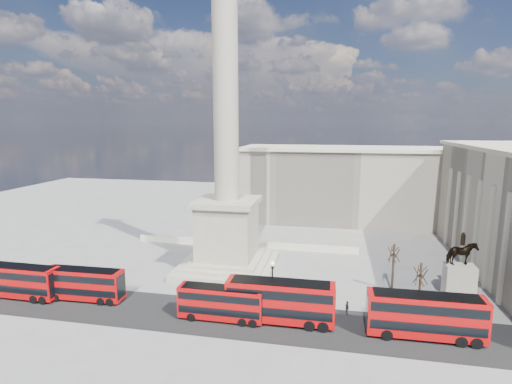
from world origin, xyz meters
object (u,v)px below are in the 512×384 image
object	(u,v)px
pedestrian_crossing	(347,308)
red_bus_d	(426,316)
red_bus_b	(221,303)
pedestrian_standing	(385,299)
red_bus_a	(84,284)
red_bus_c	(281,301)
pedestrian_walking	(303,297)
victorian_lamp	(272,285)
nelsons_column	(227,185)
red_bus_e	(19,281)
equestrian_statue	(459,278)

from	to	relation	value
pedestrian_crossing	red_bus_d	bearing A→B (deg)	-133.90
red_bus_b	pedestrian_standing	size ratio (longest dim) A/B	5.75
red_bus_a	pedestrian_crossing	xyz separation A→B (m)	(32.18, 2.55, -1.32)
red_bus_c	red_bus_d	bearing A→B (deg)	-1.31
red_bus_c	pedestrian_walking	distance (m)	6.03
red_bus_d	victorian_lamp	size ratio (longest dim) A/B	1.71
nelsons_column	victorian_lamp	bearing A→B (deg)	-57.23
red_bus_c	red_bus_e	size ratio (longest dim) A/B	1.14
red_bus_a	pedestrian_standing	bearing A→B (deg)	7.45
red_bus_b	red_bus_e	xyz separation A→B (m)	(-26.74, 0.58, 0.18)
pedestrian_crossing	pedestrian_walking	bearing A→B (deg)	51.17
red_bus_b	pedestrian_walking	world-z (taller)	red_bus_b
red_bus_a	equestrian_statue	size ratio (longest dim) A/B	1.13
red_bus_d	red_bus_a	bearing A→B (deg)	177.53
red_bus_e	nelsons_column	bearing A→B (deg)	33.62
red_bus_a	pedestrian_standing	size ratio (longest dim) A/B	6.00
nelsons_column	red_bus_c	world-z (taller)	nelsons_column
pedestrian_walking	red_bus_c	bearing A→B (deg)	-97.76
red_bus_d	equestrian_statue	distance (m)	11.44
nelsons_column	equestrian_statue	world-z (taller)	nelsons_column
red_bus_b	pedestrian_walking	xyz separation A→B (m)	(8.66, 6.08, -1.25)
red_bus_c	red_bus_b	bearing A→B (deg)	-174.56
red_bus_e	pedestrian_crossing	distance (m)	40.87
victorian_lamp	pedestrian_crossing	world-z (taller)	victorian_lamp
red_bus_b	pedestrian_crossing	distance (m)	14.59
red_bus_a	red_bus_c	xyz separation A→B (m)	(24.86, -0.89, 0.40)
red_bus_b	red_bus_e	size ratio (longest dim) A/B	0.92
nelsons_column	pedestrian_standing	size ratio (longest dim) A/B	29.64
victorian_lamp	equestrian_statue	size ratio (longest dim) A/B	0.76
nelsons_column	pedestrian_walking	bearing A→B (deg)	-37.95
pedestrian_crossing	nelsons_column	bearing A→B (deg)	38.27
red_bus_e	pedestrian_crossing	xyz separation A→B (m)	(40.69, 3.54, -1.41)
pedestrian_standing	pedestrian_crossing	world-z (taller)	pedestrian_standing
pedestrian_standing	red_bus_b	bearing A→B (deg)	-20.56
red_bus_c	victorian_lamp	xyz separation A→B (m)	(-1.09, 0.81, 1.47)
red_bus_a	red_bus_e	distance (m)	8.56
pedestrian_walking	red_bus_b	bearing A→B (deg)	-132.03
victorian_lamp	nelsons_column	bearing A→B (deg)	122.77
pedestrian_standing	red_bus_e	bearing A→B (deg)	-33.60
red_bus_c	pedestrian_walking	world-z (taller)	red_bus_c
equestrian_statue	pedestrian_walking	distance (m)	19.45
red_bus_a	red_bus_b	distance (m)	18.31
red_bus_a	red_bus_b	size ratio (longest dim) A/B	1.04
pedestrian_walking	red_bus_a	bearing A→B (deg)	-157.55
red_bus_a	red_bus_d	distance (m)	39.95
red_bus_e	red_bus_c	bearing A→B (deg)	0.81
red_bus_d	pedestrian_crossing	world-z (taller)	red_bus_d
red_bus_c	pedestrian_crossing	xyz separation A→B (m)	(7.32, 3.44, -1.73)
red_bus_a	pedestrian_walking	size ratio (longest dim) A/B	6.27
red_bus_c	pedestrian_standing	world-z (taller)	red_bus_c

